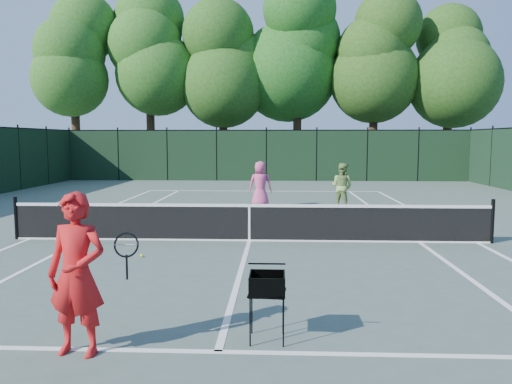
{
  "coord_description": "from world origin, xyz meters",
  "views": [
    {
      "loc": [
        0.69,
        -11.96,
        2.46
      ],
      "look_at": [
        0.12,
        1.0,
        1.1
      ],
      "focal_mm": 35.0,
      "sensor_mm": 36.0,
      "label": 1
    }
  ],
  "objects_px": {
    "ball_hopper": "(267,285)",
    "player_pink": "(260,185)",
    "player_green": "(342,186)",
    "loose_ball_midcourt": "(142,256)",
    "coach": "(77,274)"
  },
  "relations": [
    {
      "from": "ball_hopper",
      "to": "player_pink",
      "type": "bearing_deg",
      "value": 97.74
    },
    {
      "from": "player_pink",
      "to": "player_green",
      "type": "relative_size",
      "value": 1.03
    },
    {
      "from": "player_pink",
      "to": "loose_ball_midcourt",
      "type": "distance_m",
      "value": 8.1
    },
    {
      "from": "coach",
      "to": "player_pink",
      "type": "distance_m",
      "value": 12.59
    },
    {
      "from": "coach",
      "to": "player_pink",
      "type": "bearing_deg",
      "value": 89.29
    },
    {
      "from": "ball_hopper",
      "to": "player_green",
      "type": "bearing_deg",
      "value": 83.78
    },
    {
      "from": "player_green",
      "to": "player_pink",
      "type": "bearing_deg",
      "value": 28.62
    },
    {
      "from": "player_green",
      "to": "loose_ball_midcourt",
      "type": "xyz_separation_m",
      "value": [
        -5.12,
        -7.42,
        -0.79
      ]
    },
    {
      "from": "player_pink",
      "to": "ball_hopper",
      "type": "xyz_separation_m",
      "value": [
        0.5,
        -12.0,
        -0.15
      ]
    },
    {
      "from": "loose_ball_midcourt",
      "to": "player_pink",
      "type": "bearing_deg",
      "value": 73.97
    },
    {
      "from": "ball_hopper",
      "to": "loose_ball_midcourt",
      "type": "height_order",
      "value": "ball_hopper"
    },
    {
      "from": "player_pink",
      "to": "player_green",
      "type": "distance_m",
      "value": 2.91
    },
    {
      "from": "loose_ball_midcourt",
      "to": "player_green",
      "type": "bearing_deg",
      "value": 55.41
    },
    {
      "from": "coach",
      "to": "ball_hopper",
      "type": "bearing_deg",
      "value": 19.51
    },
    {
      "from": "player_green",
      "to": "loose_ball_midcourt",
      "type": "distance_m",
      "value": 9.05
    }
  ]
}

